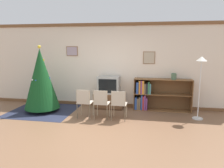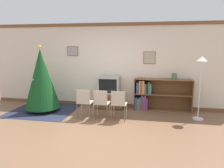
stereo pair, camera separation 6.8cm
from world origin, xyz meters
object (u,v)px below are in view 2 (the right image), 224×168
at_px(tv_console, 109,101).
at_px(standing_lamp, 201,72).
at_px(folding_chair_left, 84,101).
at_px(bookshelf, 152,95).
at_px(television, 109,85).
at_px(folding_chair_center, 101,102).
at_px(folding_chair_right, 119,103).
at_px(vase, 174,76).
at_px(christmas_tree, 41,79).

height_order(tv_console, standing_lamp, standing_lamp).
distance_m(folding_chair_left, bookshelf, 2.16).
bearing_deg(folding_chair_left, standing_lamp, 9.04).
bearing_deg(television, bookshelf, 2.93).
bearing_deg(folding_chair_center, standing_lamp, 10.67).
xyz_separation_m(folding_chair_right, bookshelf, (0.88, 1.14, 0.00)).
bearing_deg(standing_lamp, bookshelf, 152.66).
distance_m(tv_console, bookshelf, 1.38).
relative_size(folding_chair_left, bookshelf, 0.47).
bearing_deg(vase, christmas_tree, -170.20).
bearing_deg(folding_chair_left, vase, 23.78).
xyz_separation_m(christmas_tree, standing_lamp, (4.56, 0.09, 0.31)).
height_order(folding_chair_center, standing_lamp, standing_lamp).
xyz_separation_m(television, vase, (1.98, 0.02, 0.32)).
bearing_deg(standing_lamp, folding_chair_center, -169.33).
distance_m(tv_console, standing_lamp, 2.88).
distance_m(tv_console, folding_chair_right, 1.19).
bearing_deg(tv_console, folding_chair_right, -65.76).
bearing_deg(bookshelf, vase, -4.78).
xyz_separation_m(tv_console, folding_chair_center, (-0.00, -1.07, 0.23)).
xyz_separation_m(christmas_tree, folding_chair_left, (1.47, -0.41, -0.53)).
bearing_deg(christmas_tree, folding_chair_right, -9.45).
relative_size(tv_console, television, 1.35).
height_order(bookshelf, standing_lamp, standing_lamp).
bearing_deg(television, vase, 0.51).
bearing_deg(folding_chair_center, christmas_tree, 168.28).
bearing_deg(folding_chair_right, television, 114.29).
relative_size(folding_chair_left, vase, 4.22).
height_order(bookshelf, vase, vase).
height_order(tv_console, bookshelf, bookshelf).
bearing_deg(standing_lamp, vase, 136.61).
distance_m(television, standing_lamp, 2.73).
bearing_deg(standing_lamp, television, 167.55).
xyz_separation_m(folding_chair_center, standing_lamp, (2.61, 0.49, 0.84)).
distance_m(christmas_tree, tv_console, 2.20).
distance_m(christmas_tree, folding_chair_right, 2.53).
bearing_deg(christmas_tree, bookshelf, 12.45).
distance_m(television, folding_chair_center, 1.11).
distance_m(television, folding_chair_right, 1.21).
bearing_deg(vase, tv_console, -179.56).
bearing_deg(tv_console, standing_lamp, -12.51).
xyz_separation_m(vase, standing_lamp, (0.63, -0.59, 0.23)).
distance_m(folding_chair_right, standing_lamp, 2.34).
height_order(folding_chair_left, folding_chair_right, same).
relative_size(tv_console, bookshelf, 0.53).
distance_m(christmas_tree, television, 2.08).
bearing_deg(christmas_tree, folding_chair_center, -11.72).
relative_size(folding_chair_left, folding_chair_center, 1.00).
relative_size(folding_chair_center, standing_lamp, 0.48).
bearing_deg(christmas_tree, tv_console, 18.78).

